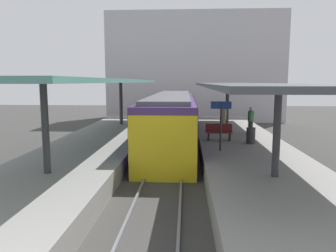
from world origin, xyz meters
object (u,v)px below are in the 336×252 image
at_px(commuter_train, 172,119).
at_px(platform_sign, 221,115).
at_px(passenger_mid_platform, 223,119).
at_px(passenger_near_bench, 251,120).
at_px(platform_bench, 219,131).
at_px(litter_bin, 251,136).

distance_m(commuter_train, platform_sign, 6.36).
xyz_separation_m(commuter_train, passenger_mid_platform, (3.10, -0.96, 0.16)).
bearing_deg(passenger_near_bench, commuter_train, 167.10).
relative_size(platform_bench, passenger_mid_platform, 0.82).
xyz_separation_m(platform_sign, passenger_near_bench, (2.25, 4.74, -0.80)).
bearing_deg(commuter_train, passenger_near_bench, -12.90).
relative_size(platform_sign, litter_bin, 2.76).
distance_m(litter_bin, passenger_mid_platform, 3.21).
relative_size(passenger_near_bench, passenger_mid_platform, 0.94).
relative_size(commuter_train, passenger_near_bench, 10.01).
relative_size(commuter_train, platform_sign, 7.25).
relative_size(litter_bin, passenger_mid_platform, 0.47).
height_order(platform_bench, passenger_mid_platform, passenger_mid_platform).
distance_m(platform_sign, passenger_mid_platform, 4.95).
distance_m(platform_sign, litter_bin, 2.79).
relative_size(platform_sign, passenger_mid_platform, 1.30).
xyz_separation_m(commuter_train, platform_bench, (2.63, -3.12, -0.26)).
relative_size(platform_bench, passenger_near_bench, 0.87).
xyz_separation_m(platform_sign, passenger_mid_platform, (0.67, 4.84, -0.74)).
height_order(commuter_train, platform_sign, commuter_train).
xyz_separation_m(platform_bench, platform_sign, (-0.21, -2.69, 1.16)).
height_order(platform_bench, passenger_near_bench, passenger_near_bench).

